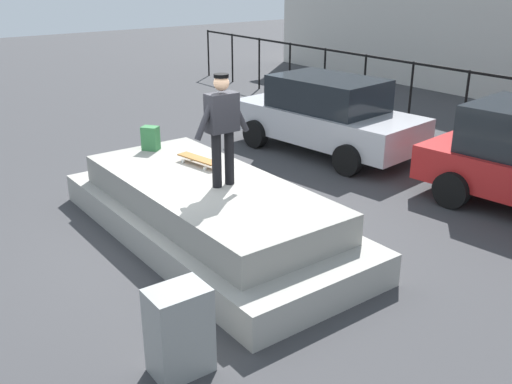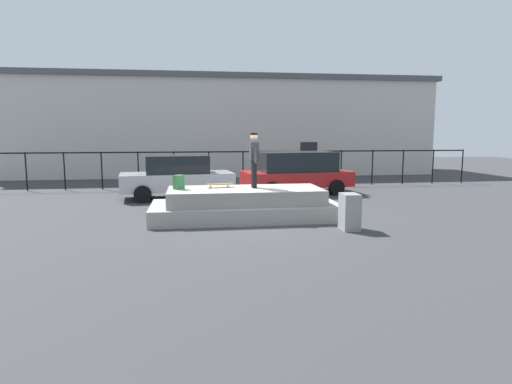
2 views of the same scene
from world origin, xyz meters
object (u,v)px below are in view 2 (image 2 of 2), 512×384
object	(u,v)px
backpack	(179,182)
skateboarder	(254,156)
utility_box	(350,212)
car_red_hatchback_mid	(296,171)
car_silver_sedan_near	(177,176)
skateboard	(220,184)

from	to	relation	value
backpack	skateboarder	bearing A→B (deg)	-35.58
skateboarder	utility_box	world-z (taller)	skateboarder
skateboarder	car_red_hatchback_mid	bearing A→B (deg)	63.50
car_silver_sedan_near	utility_box	xyz separation A→B (m)	(4.68, -6.44, -0.37)
car_silver_sedan_near	utility_box	distance (m)	7.97
skateboarder	car_silver_sedan_near	xyz separation A→B (m)	(-2.42, 4.38, -1.00)
skateboarder	car_red_hatchback_mid	size ratio (longest dim) A/B	0.35
skateboarder	skateboard	xyz separation A→B (m)	(-1.02, 0.19, -0.85)
backpack	utility_box	distance (m)	4.96
skateboard	backpack	size ratio (longest dim) A/B	2.02
utility_box	backpack	bearing A→B (deg)	156.71
utility_box	car_red_hatchback_mid	bearing A→B (deg)	88.92
car_silver_sedan_near	car_red_hatchback_mid	distance (m)	4.98
car_red_hatchback_mid	skateboard	bearing A→B (deg)	-126.08
backpack	car_red_hatchback_mid	size ratio (longest dim) A/B	0.09
skateboard	car_red_hatchback_mid	distance (m)	6.01
skateboard	car_red_hatchback_mid	world-z (taller)	car_red_hatchback_mid
skateboarder	utility_box	distance (m)	3.35
skateboarder	skateboard	bearing A→B (deg)	169.28
car_silver_sedan_near	backpack	bearing A→B (deg)	-87.53
skateboard	backpack	xyz separation A→B (m)	(-1.21, -0.23, 0.11)
car_silver_sedan_near	skateboard	bearing A→B (deg)	-71.49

